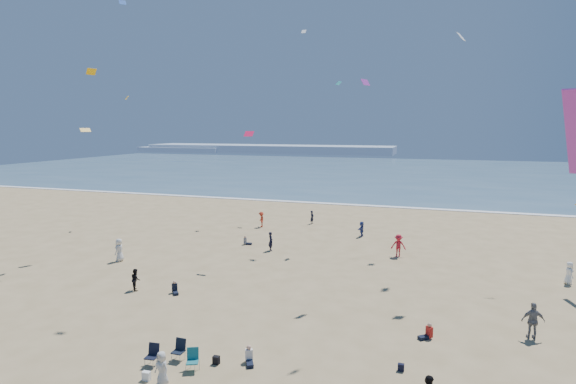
% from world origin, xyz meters
% --- Properties ---
extents(ground, '(220.00, 220.00, 0.00)m').
position_xyz_m(ground, '(0.00, 0.00, 0.00)').
color(ground, tan).
rests_on(ground, ground).
extents(ocean, '(220.00, 100.00, 0.06)m').
position_xyz_m(ocean, '(0.00, 95.00, 0.03)').
color(ocean, '#476B84').
rests_on(ocean, ground).
extents(surf_line, '(220.00, 1.20, 0.08)m').
position_xyz_m(surf_line, '(0.00, 45.00, 0.04)').
color(surf_line, white).
rests_on(surf_line, ground).
extents(headland_far, '(110.00, 20.00, 3.20)m').
position_xyz_m(headland_far, '(-60.00, 170.00, 1.60)').
color(headland_far, '#7A8EA8').
rests_on(headland_far, ground).
extents(headland_near, '(40.00, 14.00, 2.00)m').
position_xyz_m(headland_near, '(-100.00, 165.00, 1.00)').
color(headland_near, '#7A8EA8').
rests_on(headland_near, ground).
extents(standing_flyers, '(34.13, 33.85, 1.92)m').
position_xyz_m(standing_flyers, '(4.66, 14.50, 0.86)').
color(standing_flyers, beige).
rests_on(standing_flyers, ground).
extents(seated_group, '(17.56, 24.14, 0.84)m').
position_xyz_m(seated_group, '(0.91, 6.37, 0.42)').
color(seated_group, silver).
rests_on(seated_group, ground).
extents(chair_cluster, '(2.72, 1.43, 1.00)m').
position_xyz_m(chair_cluster, '(-0.72, -0.53, 0.50)').
color(chair_cluster, black).
rests_on(chair_cluster, ground).
extents(white_tote, '(0.35, 0.20, 0.40)m').
position_xyz_m(white_tote, '(-1.21, -1.94, 0.20)').
color(white_tote, white).
rests_on(white_tote, ground).
extents(black_backpack, '(0.30, 0.22, 0.38)m').
position_xyz_m(black_backpack, '(1.04, 0.22, 0.19)').
color(black_backpack, black).
rests_on(black_backpack, ground).
extents(navy_bag, '(0.28, 0.18, 0.34)m').
position_xyz_m(navy_bag, '(9.21, 2.25, 0.17)').
color(navy_bag, black).
rests_on(navy_bag, ground).
extents(kites_aloft, '(43.86, 43.09, 24.03)m').
position_xyz_m(kites_aloft, '(9.08, 12.45, 14.62)').
color(kites_aloft, '#5B23A7').
rests_on(kites_aloft, ground).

